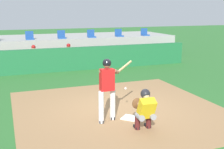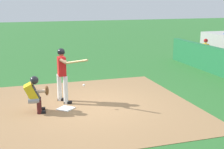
% 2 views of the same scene
% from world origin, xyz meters
% --- Properties ---
extents(ground_plane, '(80.00, 80.00, 0.00)m').
position_xyz_m(ground_plane, '(0.00, 0.00, 0.00)').
color(ground_plane, '#2D6B2D').
extents(dirt_infield, '(6.40, 6.40, 0.01)m').
position_xyz_m(dirt_infield, '(0.00, 0.00, 0.01)').
color(dirt_infield, '#9E754C').
rests_on(dirt_infield, ground).
extents(home_plate, '(0.62, 0.62, 0.02)m').
position_xyz_m(home_plate, '(0.00, -0.80, 0.02)').
color(home_plate, white).
rests_on(home_plate, dirt_infield).
extents(batter_at_plate, '(1.29, 0.81, 1.80)m').
position_xyz_m(batter_at_plate, '(-0.67, -0.77, 1.04)').
color(batter_at_plate, silver).
rests_on(batter_at_plate, ground).
extents(catcher_crouched, '(0.50, 1.83, 1.13)m').
position_xyz_m(catcher_crouched, '(0.01, -1.70, 0.61)').
color(catcher_crouched, gray).
rests_on(catcher_crouched, ground).
extents(dugout_player_0, '(0.49, 0.70, 1.30)m').
position_xyz_m(dugout_player_0, '(-5.08, 7.34, 0.67)').
color(dugout_player_0, '#939399').
rests_on(dugout_player_0, ground).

